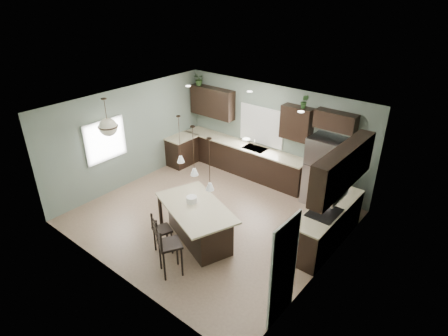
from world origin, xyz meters
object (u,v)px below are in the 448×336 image
serving_dish (192,200)px  bar_stool_right (170,249)px  plant_back_left (199,79)px  bar_stool_center (163,234)px  kitchen_island (196,224)px  refrigerator (325,171)px

serving_dish → bar_stool_right: (0.49, -1.15, -0.41)m
bar_stool_right → plant_back_left: bearing=155.0°
bar_stool_center → bar_stool_right: bar_stool_right is taller
kitchen_island → bar_stool_center: 0.80m
plant_back_left → kitchen_island: bearing=-48.8°
kitchen_island → plant_back_left: (-3.04, 3.48, 2.13)m
bar_stool_right → plant_back_left: size_ratio=3.11×
kitchen_island → bar_stool_right: bar_stool_right is taller
refrigerator → bar_stool_center: (-1.72, -4.07, -0.44)m
refrigerator → plant_back_left: bearing=177.9°
kitchen_island → plant_back_left: size_ratio=5.31×
refrigerator → bar_stool_right: bearing=-104.3°
refrigerator → bar_stool_center: bearing=-112.9°
bar_stool_center → plant_back_left: size_ratio=2.60×
refrigerator → bar_stool_right: refrigerator is taller
kitchen_island → serving_dish: size_ratio=8.33×
kitchen_island → bar_stool_right: 1.13m
bar_stool_center → plant_back_left: bearing=144.4°
refrigerator → plant_back_left: plant_back_left is taller
serving_dish → plant_back_left: plant_back_left is taller
kitchen_island → bar_stool_center: bar_stool_center is taller
bar_stool_center → kitchen_island: bearing=90.1°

